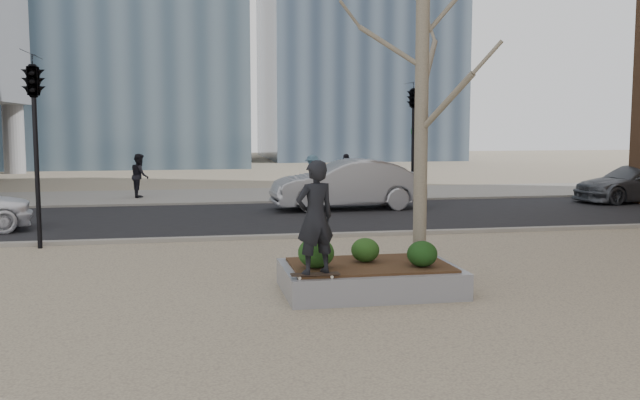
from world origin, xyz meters
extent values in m
plane|color=tan|center=(0.00, 0.00, 0.00)|extent=(120.00, 120.00, 0.00)
cube|color=black|center=(0.00, 10.00, 0.01)|extent=(60.00, 8.00, 0.02)
cube|color=gray|center=(0.00, 17.00, 0.01)|extent=(60.00, 6.00, 0.02)
cube|color=gray|center=(1.00, 0.00, 0.23)|extent=(3.00, 2.00, 0.45)
cube|color=#382314|center=(1.00, 0.00, 0.47)|extent=(2.70, 1.70, 0.04)
ellipsoid|color=#133C14|center=(0.02, -0.19, 0.75)|extent=(0.61, 0.61, 0.52)
ellipsoid|color=#1E3E13|center=(0.97, 0.18, 0.70)|extent=(0.50, 0.50, 0.42)
ellipsoid|color=black|center=(1.81, -0.41, 0.71)|extent=(0.52, 0.52, 0.44)
imported|color=black|center=(-0.10, -0.78, 1.43)|extent=(0.77, 0.62, 1.81)
imported|color=#94959B|center=(3.25, 11.67, 0.86)|extent=(5.17, 1.99, 1.68)
imported|color=#4C5057|center=(14.23, 11.91, 0.70)|extent=(4.89, 2.42, 1.37)
imported|color=black|center=(-3.91, 16.87, 0.88)|extent=(0.73, 0.90, 1.71)
imported|color=#405F73|center=(2.89, 16.39, 0.84)|extent=(1.16, 1.18, 1.63)
imported|color=black|center=(3.93, 14.81, 0.89)|extent=(1.05, 0.51, 1.73)
camera|label=1|loc=(-2.08, -11.78, 2.91)|focal=40.00mm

